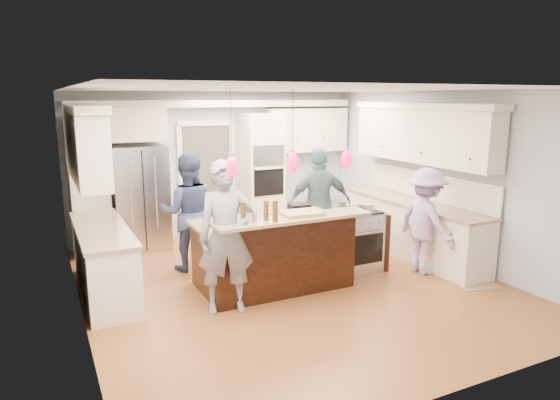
% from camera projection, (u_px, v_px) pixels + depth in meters
% --- Properties ---
extents(ground_plane, '(6.00, 6.00, 0.00)m').
position_uv_depth(ground_plane, '(291.00, 284.00, 7.08)').
color(ground_plane, '#9D612B').
rests_on(ground_plane, ground).
extents(room_shell, '(5.54, 6.04, 2.72)m').
position_uv_depth(room_shell, '(291.00, 156.00, 6.71)').
color(room_shell, '#B2BCC6').
rests_on(room_shell, ground).
extents(refrigerator, '(0.90, 0.70, 1.80)m').
position_uv_depth(refrigerator, '(140.00, 198.00, 8.55)').
color(refrigerator, '#B7B7BC').
rests_on(refrigerator, ground).
extents(oven_column, '(0.72, 0.69, 2.30)m').
position_uv_depth(oven_column, '(262.00, 174.00, 9.51)').
color(oven_column, beige).
rests_on(oven_column, ground).
extents(back_upper_cabinets, '(5.30, 0.61, 2.54)m').
position_uv_depth(back_upper_cabinets, '(183.00, 150.00, 8.84)').
color(back_upper_cabinets, beige).
rests_on(back_upper_cabinets, ground).
extents(right_counter_run, '(0.64, 3.10, 2.51)m').
position_uv_depth(right_counter_run, '(415.00, 193.00, 8.18)').
color(right_counter_run, beige).
rests_on(right_counter_run, ground).
extents(left_cabinets, '(0.64, 2.30, 2.51)m').
position_uv_depth(left_cabinets, '(97.00, 218.00, 6.51)').
color(left_cabinets, beige).
rests_on(left_cabinets, ground).
extents(kitchen_island, '(2.10, 1.46, 1.12)m').
position_uv_depth(kitchen_island, '(273.00, 252.00, 6.94)').
color(kitchen_island, black).
rests_on(kitchen_island, ground).
extents(island_range, '(0.82, 0.71, 0.92)m').
position_uv_depth(island_range, '(354.00, 240.00, 7.62)').
color(island_range, '#B7B7BC').
rests_on(island_range, ground).
extents(pendant_lights, '(1.75, 0.15, 1.03)m').
position_uv_depth(pendant_lights, '(292.00, 163.00, 6.15)').
color(pendant_lights, black).
rests_on(pendant_lights, ground).
extents(person_bar_end, '(0.78, 0.61, 1.88)m').
position_uv_depth(person_bar_end, '(226.00, 237.00, 6.01)').
color(person_bar_end, slate).
rests_on(person_bar_end, ground).
extents(person_far_left, '(1.03, 0.90, 1.78)m').
position_uv_depth(person_far_left, '(188.00, 212.00, 7.53)').
color(person_far_left, navy).
rests_on(person_far_left, ground).
extents(person_far_right, '(1.13, 0.65, 1.81)m').
position_uv_depth(person_far_right, '(320.00, 204.00, 8.05)').
color(person_far_right, slate).
rests_on(person_far_right, ground).
extents(person_range_side, '(0.60, 1.03, 1.59)m').
position_uv_depth(person_range_side, '(426.00, 221.00, 7.38)').
color(person_range_side, '#AE8EBF').
rests_on(person_range_side, ground).
extents(floor_rug, '(0.79, 0.97, 0.01)m').
position_uv_depth(floor_rug, '(469.00, 279.00, 7.23)').
color(floor_rug, '#988253').
rests_on(floor_rug, ground).
extents(water_bottle, '(0.07, 0.07, 0.29)m').
position_uv_depth(water_bottle, '(223.00, 212.00, 5.90)').
color(water_bottle, silver).
rests_on(water_bottle, kitchen_island).
extents(beer_bottle_a, '(0.06, 0.06, 0.26)m').
position_uv_depth(beer_bottle_a, '(243.00, 213.00, 5.93)').
color(beer_bottle_a, '#4A2F0D').
rests_on(beer_bottle_a, kitchen_island).
extents(beer_bottle_b, '(0.08, 0.08, 0.27)m').
position_uv_depth(beer_bottle_b, '(275.00, 211.00, 6.00)').
color(beer_bottle_b, '#4A2F0D').
rests_on(beer_bottle_b, kitchen_island).
extents(beer_bottle_c, '(0.08, 0.08, 0.25)m').
position_uv_depth(beer_bottle_c, '(266.00, 210.00, 6.09)').
color(beer_bottle_c, '#4A2F0D').
rests_on(beer_bottle_c, kitchen_island).
extents(drink_can, '(0.08, 0.08, 0.12)m').
position_uv_depth(drink_can, '(254.00, 216.00, 6.07)').
color(drink_can, '#B7B7BC').
rests_on(drink_can, kitchen_island).
extents(cutting_board, '(0.54, 0.41, 0.04)m').
position_uv_depth(cutting_board, '(302.00, 213.00, 6.40)').
color(cutting_board, tan).
rests_on(cutting_board, kitchen_island).
extents(pot_large, '(0.24, 0.24, 0.14)m').
position_uv_depth(pot_large, '(339.00, 205.00, 7.60)').
color(pot_large, '#B7B7BC').
rests_on(pot_large, island_range).
extents(pot_small, '(0.22, 0.22, 0.11)m').
position_uv_depth(pot_small, '(367.00, 207.00, 7.48)').
color(pot_small, '#B7B7BC').
rests_on(pot_small, island_range).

